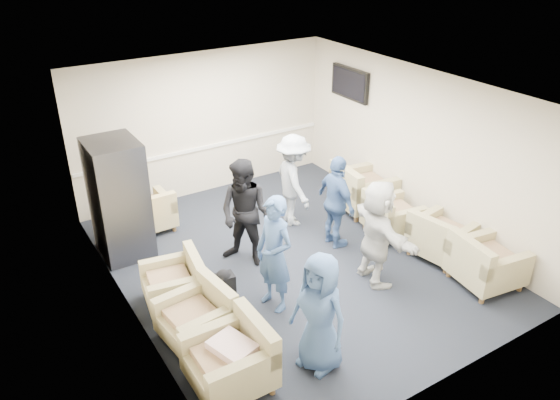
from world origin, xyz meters
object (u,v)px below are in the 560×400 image
armchair_right_near (484,265)px  person_back_left (245,214)px  person_mid_left (274,254)px  person_mid_right (336,202)px  person_front_right (377,233)px  armchair_left_mid (200,318)px  armchair_corner (149,213)px  armchair_right_midnear (439,239)px  armchair_right_midfar (390,217)px  armchair_right_far (361,191)px  person_back_right (293,181)px  person_front_left (320,313)px  vending_machine (119,199)px  armchair_left_far (177,284)px  armchair_left_near (234,361)px

armchair_right_near → person_back_left: person_back_left is taller
person_mid_left → person_mid_right: person_mid_left is taller
armchair_right_near → person_front_right: bearing=61.6°
armchair_left_mid → armchair_corner: bearing=165.9°
armchair_corner → person_front_right: person_front_right is taller
armchair_right_midnear → person_mid_right: bearing=35.3°
person_back_left → person_front_right: bearing=10.8°
armchair_right_midfar → armchair_right_far: size_ratio=0.88×
armchair_right_midfar → person_back_right: (-1.16, 1.19, 0.49)m
armchair_right_far → person_mid_left: 3.24m
person_front_right → person_front_left: bearing=130.0°
armchair_corner → person_mid_left: person_mid_left is taller
person_front_left → vending_machine: bearing=-178.0°
person_back_left → person_mid_right: 1.50m
armchair_right_far → person_front_left: size_ratio=0.68×
armchair_left_mid → person_mid_right: bearing=101.9°
armchair_left_far → person_back_left: (1.30, 0.39, 0.54)m
person_front_left → armchair_left_near: bearing=-119.4°
armchair_left_mid → armchair_right_midnear: 3.97m
armchair_left_near → vending_machine: vending_machine is taller
armchair_corner → person_front_left: person_front_left is taller
armchair_left_far → person_mid_right: person_mid_right is taller
armchair_left_mid → armchair_left_far: 0.85m
armchair_left_mid → armchair_right_midfar: bearing=94.2°
armchair_left_near → person_mid_left: person_mid_left is taller
armchair_right_midnear → armchair_right_midfar: bearing=1.1°
person_mid_right → armchair_right_midnear: bearing=-131.7°
armchair_right_near → person_back_right: (-1.32, 2.98, 0.47)m
person_front_left → person_mid_left: person_mid_left is taller
armchair_left_mid → person_front_right: bearing=80.0°
person_front_left → person_back_left: bearing=156.3°
armchair_right_midfar → person_front_left: size_ratio=0.59×
person_mid_left → person_back_left: 1.17m
armchair_right_far → person_back_right: bearing=86.8°
armchair_left_near → person_back_left: (1.33, 2.14, 0.50)m
person_mid_right → armchair_corner: bearing=52.8°
armchair_right_far → person_mid_right: size_ratio=0.67×
armchair_right_midfar → vending_machine: (-3.94, 1.82, 0.62)m
armchair_right_midfar → person_mid_left: person_mid_left is taller
armchair_left_near → person_mid_left: (1.14, 0.99, 0.48)m
armchair_left_near → person_mid_left: size_ratio=0.53×
armchair_left_mid → person_front_right: person_front_right is taller
armchair_left_mid → person_back_left: size_ratio=0.52×
armchair_right_near → armchair_right_midnear: (0.02, 0.86, -0.01)m
armchair_right_near → armchair_right_far: bearing=7.9°
armchair_corner → vending_machine: bearing=37.3°
person_mid_left → person_front_left: bearing=-19.1°
armchair_right_near → armchair_corner: size_ratio=1.21×
armchair_right_midfar → vending_machine: vending_machine is taller
armchair_left_near → person_mid_right: 3.36m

